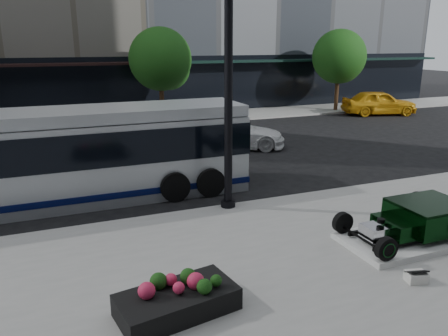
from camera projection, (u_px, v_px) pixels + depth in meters
name	position (u px, v px, depth m)	size (l,w,h in m)	color
ground	(225.00, 186.00, 15.52)	(120.00, 120.00, 0.00)	black
sidewalk_far	(144.00, 121.00, 27.98)	(70.00, 4.00, 0.12)	gray
street_trees	(162.00, 62.00, 26.54)	(29.80, 3.80, 5.70)	black
display_plinth	(409.00, 238.00, 10.91)	(3.40, 1.80, 0.15)	silver
hot_rod	(422.00, 218.00, 10.89)	(3.22, 2.00, 0.81)	black
info_plaque	(416.00, 276.00, 9.04)	(0.46, 0.39, 0.31)	silver
lamppost	(228.00, 84.00, 12.22)	(0.44, 0.44, 7.94)	black
flower_planter	(177.00, 300.00, 7.98)	(2.31, 1.42, 0.70)	black
transit_bus	(57.00, 157.00, 13.56)	(12.12, 2.88, 2.92)	#AEB3B8
white_sedan	(232.00, 133.00, 20.89)	(2.05, 5.05, 1.47)	white
yellow_taxi	(379.00, 103.00, 30.39)	(2.01, 5.00, 1.70)	gold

